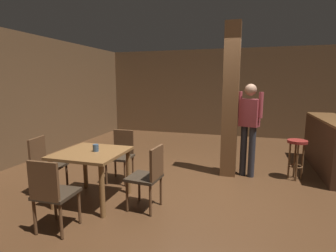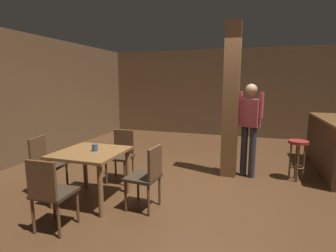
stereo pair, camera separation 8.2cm
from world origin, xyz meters
name	(u,v)px [view 1 (the left image)]	position (x,y,z in m)	size (l,w,h in m)	color
ground_plane	(202,185)	(0.00, 0.00, 0.00)	(10.80, 10.80, 0.00)	#422816
wall_back	(226,93)	(0.00, 4.50, 1.40)	(8.00, 0.10, 2.80)	brown
wall_left	(11,99)	(-4.00, 0.00, 1.40)	(0.10, 9.00, 2.80)	brown
pillar	(231,101)	(0.38, 0.68, 1.40)	(0.28, 0.28, 2.80)	brown
dining_table	(92,160)	(-1.45, -1.06, 0.63)	(0.93, 0.93, 0.76)	brown
chair_east	(149,174)	(-0.56, -1.07, 0.51)	(0.45, 0.45, 0.89)	#2D2319
chair_north	(121,153)	(-1.43, -0.18, 0.51)	(0.43, 0.43, 0.89)	#2D2319
chair_south	(52,192)	(-1.42, -1.93, 0.51)	(0.43, 0.43, 0.89)	#2D2319
chair_west	(45,162)	(-2.31, -1.04, 0.51)	(0.48, 0.48, 0.89)	#2D2319
napkin_cup	(96,148)	(-1.39, -1.04, 0.81)	(0.08, 0.08, 0.10)	#33475B
standing_person	(249,123)	(0.73, 0.70, 1.00)	(0.47, 0.31, 1.72)	maroon
bar_counter	(327,144)	(2.22, 1.46, 0.54)	(0.56, 2.21, 1.05)	brown
bar_stool_near	(297,150)	(1.57, 0.78, 0.54)	(0.34, 0.34, 0.73)	maroon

